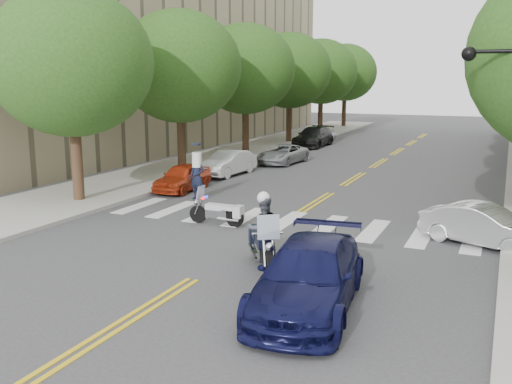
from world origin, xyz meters
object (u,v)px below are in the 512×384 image
Objects in this scene: motorcycle_police at (263,234)px; sedan_blue at (309,276)px; officer_standing at (197,177)px; convertible at (484,226)px; motorcycle_parked at (221,212)px.

motorcycle_police is 2.89m from sedan_blue.
officer_standing is (-5.95, 6.92, 0.03)m from motorcycle_police.
sedan_blue is at bearing 101.38° from motorcycle_police.
motorcycle_police is 0.46× the size of sedan_blue.
officer_standing is at bearing 100.40° from convertible.
motorcycle_police is 1.21× the size of officer_standing.
convertible is (5.27, 4.55, -0.30)m from motorcycle_police.
motorcycle_police is 1.12× the size of motorcycle_parked.
motorcycle_parked is at bearing 124.90° from sedan_blue.
motorcycle_parked is 1.08× the size of officer_standing.
sedan_blue reaches higher than motorcycle_parked.
motorcycle_parked is 7.58m from sedan_blue.
officer_standing is 0.51× the size of convertible.
motorcycle_police is 6.97m from convertible.
motorcycle_police is 4.71m from motorcycle_parked.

